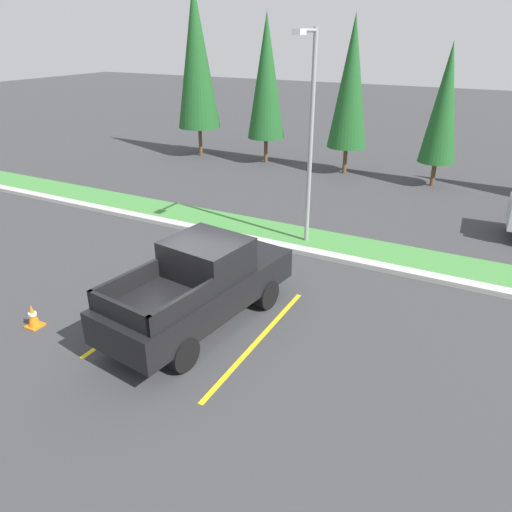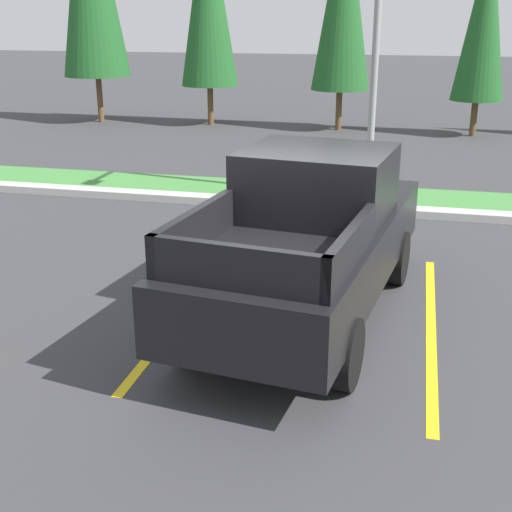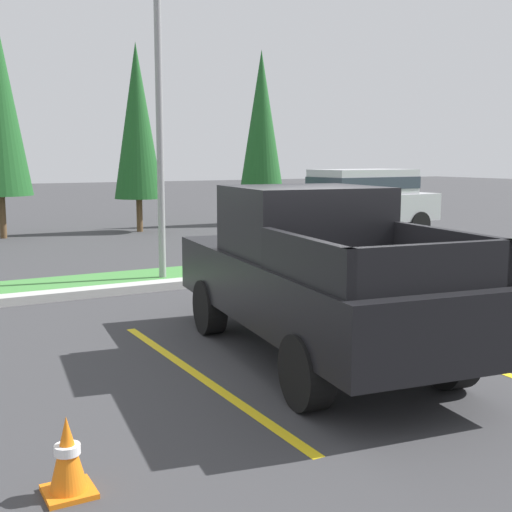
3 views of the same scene
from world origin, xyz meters
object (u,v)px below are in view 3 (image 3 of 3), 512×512
at_px(suv_distant, 365,198).
at_px(street_light, 162,84).
at_px(traffic_cone, 68,457).
at_px(cypress_tree_right_inner, 137,121).
at_px(pickup_truck_main, 312,274).
at_px(cypress_tree_rightmost, 261,123).

xyz_separation_m(suv_distant, street_light, (-8.12, -3.98, 2.61)).
bearing_deg(traffic_cone, cypress_tree_right_inner, 69.04).
relative_size(pickup_truck_main, cypress_tree_rightmost, 0.86).
relative_size(suv_distant, street_light, 0.71).
height_order(cypress_tree_rightmost, traffic_cone, cypress_tree_rightmost).
bearing_deg(cypress_tree_rightmost, cypress_tree_right_inner, -176.58).
bearing_deg(cypress_tree_right_inner, street_light, -106.20).
distance_m(suv_distant, cypress_tree_right_inner, 7.82).
xyz_separation_m(street_light, cypress_tree_rightmost, (7.45, 9.27, -0.13)).
distance_m(cypress_tree_right_inner, cypress_tree_rightmost, 4.85).
relative_size(street_light, cypress_tree_rightmost, 1.05).
bearing_deg(suv_distant, traffic_cone, -135.48).
xyz_separation_m(pickup_truck_main, cypress_tree_rightmost, (7.75, 14.96, 2.68)).
distance_m(suv_distant, traffic_cone, 16.74).
distance_m(suv_distant, cypress_tree_rightmost, 5.88).
relative_size(pickup_truck_main, cypress_tree_right_inner, 0.88).
bearing_deg(cypress_tree_right_inner, cypress_tree_rightmost, 3.42).
relative_size(street_light, traffic_cone, 11.01).
height_order(pickup_truck_main, cypress_tree_rightmost, cypress_tree_rightmost).
height_order(pickup_truck_main, cypress_tree_right_inner, cypress_tree_right_inner).
distance_m(street_light, cypress_tree_rightmost, 11.90).
relative_size(pickup_truck_main, suv_distant, 1.15).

